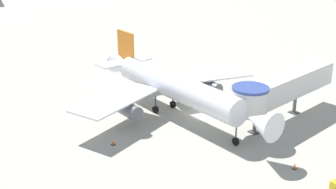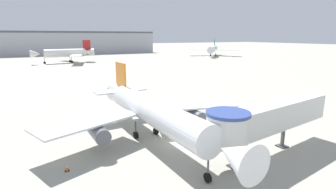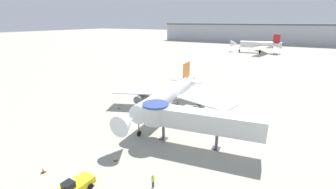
% 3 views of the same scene
% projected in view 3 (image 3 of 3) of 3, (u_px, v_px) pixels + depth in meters
% --- Properties ---
extents(ground_plane, '(800.00, 800.00, 0.00)m').
position_uv_depth(ground_plane, '(175.00, 119.00, 43.32)').
color(ground_plane, '#9E9B8E').
extents(main_airplane, '(26.91, 28.79, 8.72)m').
position_uv_depth(main_airplane, '(167.00, 96.00, 44.77)').
color(main_airplane, silver).
rests_on(main_airplane, ground_plane).
extents(jet_bridge, '(18.09, 5.56, 5.87)m').
position_uv_depth(jet_bridge, '(191.00, 119.00, 33.13)').
color(jet_bridge, silver).
rests_on(jet_bridge, ground_plane).
extents(pushback_tug_yellow, '(2.31, 3.97, 1.83)m').
position_uv_depth(pushback_tug_yellow, '(75.00, 186.00, 24.47)').
color(pushback_tug_yellow, yellow).
rests_on(pushback_tug_yellow, ground_plane).
extents(traffic_cone_near_nose, '(0.39, 0.39, 0.65)m').
position_uv_depth(traffic_cone_near_nose, '(115.00, 159.00, 30.15)').
color(traffic_cone_near_nose, black).
rests_on(traffic_cone_near_nose, ground_plane).
extents(traffic_cone_apron_front, '(0.45, 0.45, 0.75)m').
position_uv_depth(traffic_cone_apron_front, '(43.00, 170.00, 27.83)').
color(traffic_cone_apron_front, black).
rests_on(traffic_cone_apron_front, ground_plane).
extents(traffic_cone_port_wing, '(0.43, 0.43, 0.72)m').
position_uv_depth(traffic_cone_port_wing, '(119.00, 107.00, 48.04)').
color(traffic_cone_port_wing, black).
rests_on(traffic_cone_port_wing, ground_plane).
extents(ground_crew_marshaller, '(0.27, 0.35, 1.62)m').
position_uv_depth(ground_crew_marshaller, '(153.00, 180.00, 25.19)').
color(ground_crew_marshaller, '#1E2338').
rests_on(ground_crew_marshaller, ground_plane).
extents(background_jet_red_tail, '(28.73, 32.75, 10.62)m').
position_uv_depth(background_jet_red_tail, '(258.00, 45.00, 132.39)').
color(background_jet_red_tail, white).
rests_on(background_jet_red_tail, ground_plane).
extents(terminal_building, '(161.19, 22.56, 15.80)m').
position_uv_depth(terminal_building, '(256.00, 33.00, 191.82)').
color(terminal_building, '#A8A8B2').
rests_on(terminal_building, ground_plane).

